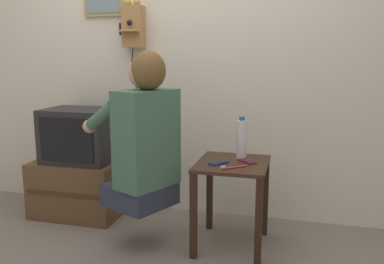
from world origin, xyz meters
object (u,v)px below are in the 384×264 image
(person, at_px, (144,136))
(wall_phone_antique, at_px, (133,26))
(cell_phone_spare, at_px, (247,161))
(toothbrush, at_px, (232,167))
(cell_phone_held, at_px, (219,163))
(water_bottle, at_px, (242,139))
(television, at_px, (80,135))

(person, relative_size, wall_phone_antique, 1.33)
(cell_phone_spare, relative_size, toothbrush, 0.93)
(person, bearing_deg, wall_phone_antique, 51.65)
(cell_phone_held, xyz_separation_m, toothbrush, (0.10, -0.08, 0.00))
(person, relative_size, toothbrush, 6.83)
(water_bottle, relative_size, toothbrush, 1.92)
(television, bearing_deg, cell_phone_held, -14.62)
(cell_phone_spare, bearing_deg, television, 127.99)
(person, bearing_deg, cell_phone_spare, -47.12)
(cell_phone_spare, height_order, water_bottle, water_bottle)
(wall_phone_antique, bearing_deg, television, -145.88)
(cell_phone_spare, distance_m, water_bottle, 0.16)
(cell_phone_held, height_order, water_bottle, water_bottle)
(toothbrush, bearing_deg, cell_phone_held, 8.95)
(water_bottle, bearing_deg, cell_phone_held, -123.33)
(person, distance_m, television, 0.80)
(water_bottle, bearing_deg, wall_phone_antique, 157.97)
(television, bearing_deg, wall_phone_antique, 34.12)
(person, height_order, toothbrush, person)
(water_bottle, bearing_deg, toothbrush, -93.50)
(cell_phone_held, xyz_separation_m, cell_phone_spare, (0.17, 0.09, 0.00))
(television, xyz_separation_m, water_bottle, (1.25, -0.12, 0.06))
(cell_phone_held, distance_m, cell_phone_spare, 0.19)
(television, height_order, cell_phone_spare, television)
(television, bearing_deg, person, -30.73)
(cell_phone_spare, bearing_deg, toothbrush, -153.64)
(television, distance_m, water_bottle, 1.25)
(person, bearing_deg, water_bottle, -38.12)
(person, height_order, wall_phone_antique, wall_phone_antique)
(wall_phone_antique, relative_size, toothbrush, 5.15)
(television, relative_size, toothbrush, 3.62)
(person, relative_size, cell_phone_held, 7.13)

